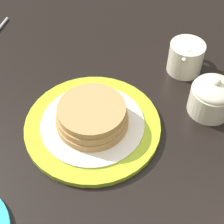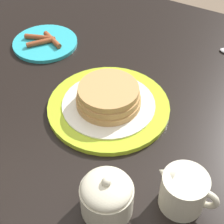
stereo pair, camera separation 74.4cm
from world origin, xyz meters
name	(u,v)px [view 2 (the right image)]	position (x,y,z in m)	size (l,w,h in m)	color
dining_table	(95,132)	(0.00, 0.00, 0.63)	(1.36, 1.09, 0.73)	black
pancake_plate	(109,100)	(0.04, 0.00, 0.75)	(0.27, 0.27, 0.06)	#AAC628
side_plate_bacon	(45,43)	(-0.24, 0.13, 0.74)	(0.18, 0.18, 0.02)	#2DADBC
creamer_pitcher	(183,191)	(0.27, -0.14, 0.77)	(0.11, 0.08, 0.08)	beige
sugar_bowl	(107,195)	(0.16, -0.22, 0.77)	(0.09, 0.09, 0.09)	beige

